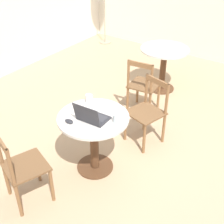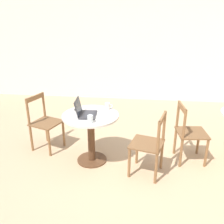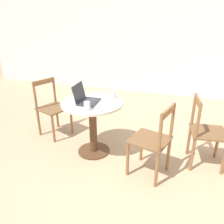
{
  "view_description": "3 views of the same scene",
  "coord_description": "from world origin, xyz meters",
  "views": [
    {
      "loc": [
        -2.67,
        -1.35,
        2.55
      ],
      "look_at": [
        -0.19,
        0.41,
        0.56
      ],
      "focal_mm": 50.0,
      "sensor_mm": 36.0,
      "label": 1
    },
    {
      "loc": [
        0.08,
        -2.65,
        2.0
      ],
      "look_at": [
        -0.31,
        0.64,
        0.67
      ],
      "focal_mm": 40.0,
      "sensor_mm": 36.0,
      "label": 2
    },
    {
      "loc": [
        0.46,
        -1.93,
        1.65
      ],
      "look_at": [
        -0.33,
        0.46,
        0.58
      ],
      "focal_mm": 35.0,
      "sensor_mm": 36.0,
      "label": 3
    }
  ],
  "objects": [
    {
      "name": "mug",
      "position": [
        -0.36,
        0.61,
        0.76
      ],
      "size": [
        0.11,
        0.07,
        0.1
      ],
      "color": "silver",
      "rests_on": "cafe_table_near"
    },
    {
      "name": "mouse",
      "position": [
        -0.8,
        0.52,
        0.73
      ],
      "size": [
        0.06,
        0.1,
        0.03
      ],
      "color": "#2D2D33",
      "rests_on": "cafe_table_near"
    },
    {
      "name": "ground_plane",
      "position": [
        0.0,
        0.0,
        0.0
      ],
      "size": [
        16.0,
        16.0,
        0.0
      ],
      "primitive_type": "plane",
      "color": "tan"
    },
    {
      "name": "chair_near_left",
      "position": [
        -1.35,
        0.67,
        0.43
      ],
      "size": [
        0.51,
        0.51,
        0.85
      ],
      "color": "brown",
      "rests_on": "ground_plane"
    },
    {
      "name": "wall_back",
      "position": [
        0.0,
        3.23,
        1.35
      ],
      "size": [
        9.4,
        0.06,
        2.7
      ],
      "color": "silver",
      "rests_on": "ground_plane"
    },
    {
      "name": "laptop",
      "position": [
        -0.63,
        0.35,
        0.76
      ],
      "size": [
        0.28,
        0.32,
        0.23
      ],
      "color": "#2D2D33",
      "rests_on": "cafe_table_near"
    },
    {
      "name": "chair_near_right",
      "position": [
        0.23,
        0.17,
        0.43
      ],
      "size": [
        0.49,
        0.49,
        0.85
      ],
      "color": "brown",
      "rests_on": "ground_plane"
    },
    {
      "name": "chair_mid_left",
      "position": [
        0.78,
        0.56,
        0.43
      ],
      "size": [
        0.44,
        0.44,
        0.85
      ],
      "color": "brown",
      "rests_on": "ground_plane"
    },
    {
      "name": "cafe_table_near",
      "position": [
        -0.57,
        0.39,
        0.53
      ],
      "size": [
        0.77,
        0.77,
        0.72
      ],
      "color": "#51331E",
      "rests_on": "ground_plane"
    },
    {
      "name": "drinking_glass",
      "position": [
        -0.52,
        0.12,
        0.77
      ],
      "size": [
        0.07,
        0.07,
        0.1
      ],
      "color": "silver",
      "rests_on": "cafe_table_near"
    }
  ]
}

